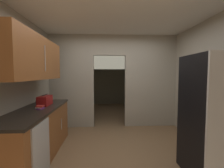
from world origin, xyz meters
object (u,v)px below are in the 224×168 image
at_px(dishwasher, 41,151).
at_px(refrigerator, 217,117).
at_px(book_stack, 40,107).
at_px(boombox, 45,101).

bearing_deg(dishwasher, refrigerator, -1.45).
bearing_deg(book_stack, dishwasher, -67.10).
xyz_separation_m(refrigerator, dishwasher, (-2.51, 0.06, -0.47)).
height_order(dishwasher, book_stack, book_stack).
distance_m(dishwasher, boombox, 1.10).
relative_size(refrigerator, book_stack, 12.54).
distance_m(refrigerator, boombox, 2.95).
distance_m(boombox, book_stack, 0.35).
relative_size(dishwasher, boombox, 2.28).
distance_m(refrigerator, book_stack, 2.82).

